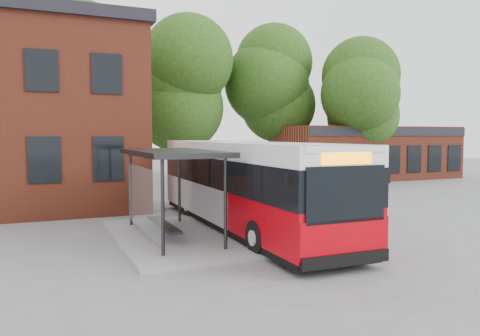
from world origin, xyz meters
name	(u,v)px	position (x,y,z in m)	size (l,w,h in m)	color
ground	(281,223)	(0.00, 0.00, 0.00)	(100.00, 100.00, 0.00)	slate
shop_row	(366,153)	(15.00, 14.00, 2.00)	(14.00, 6.20, 4.00)	maroon
bus_shelter	(172,194)	(-4.50, -1.00, 1.45)	(3.60, 7.00, 2.90)	#262629
bike_rail	(334,184)	(9.28, 10.00, 0.19)	(5.20, 0.10, 0.38)	#262629
tree_0	(78,101)	(-6.00, 16.00, 5.50)	(7.92, 7.92, 11.00)	#1E3E10
tree_1	(181,109)	(1.00, 17.00, 5.20)	(7.92, 7.92, 10.40)	#1E3E10
tree_2	(274,107)	(8.00, 16.00, 5.50)	(7.92, 7.92, 11.00)	#1E3E10
tree_3	(362,117)	(13.00, 12.00, 4.64)	(7.04, 7.04, 9.28)	#1E3E10
city_bus	(244,186)	(-1.73, -0.42, 1.55)	(2.60, 12.21, 3.10)	#B8010B
bicycle_0	(317,181)	(7.74, 9.63, 0.47)	(0.62, 1.78, 0.94)	#09143E
bicycle_1	(319,182)	(7.60, 9.13, 0.47)	(0.44, 1.55, 0.93)	black
bicycle_2	(319,180)	(8.33, 10.31, 0.45)	(0.60, 1.72, 0.90)	#473C36
bicycle_3	(322,180)	(8.20, 9.76, 0.50)	(0.47, 1.65, 0.99)	black
bicycle_4	(344,179)	(10.02, 9.91, 0.47)	(0.63, 1.81, 0.95)	#232327
bicycle_5	(345,180)	(9.74, 9.40, 0.44)	(0.42, 1.47, 0.88)	black
bicycle_6	(362,179)	(11.40, 9.85, 0.42)	(0.56, 1.60, 0.84)	black
bicycle_7	(371,178)	(12.02, 9.67, 0.50)	(0.47, 1.68, 1.01)	black
bicycle_extra_0	(374,177)	(12.85, 10.36, 0.45)	(0.43, 1.51, 0.91)	#4D140A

